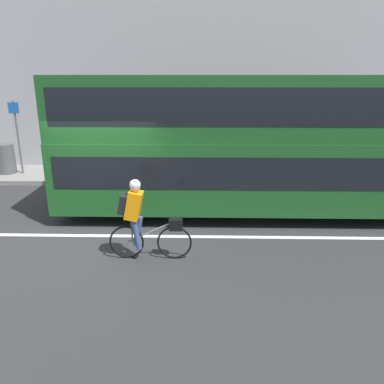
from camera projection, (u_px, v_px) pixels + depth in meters
ground_plane at (100, 235)px, 8.49m from camera, size 80.00×80.00×0.00m
road_center_line at (100, 236)px, 8.44m from camera, size 50.00×0.14×0.01m
sidewalk_curb at (137, 175)px, 13.24m from camera, size 60.00×2.28×0.15m
building_facade at (137, 50)px, 13.21m from camera, size 60.00×0.30×8.62m
bus at (252, 139)px, 9.35m from camera, size 9.64×2.47×3.47m
cyclist_on_bike at (141, 217)px, 7.16m from camera, size 1.62×0.32×1.62m
trash_bin at (6, 159)px, 13.06m from camera, size 0.60×0.60×1.03m
street_sign_post at (18, 134)px, 12.78m from camera, size 0.36×0.09×2.49m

